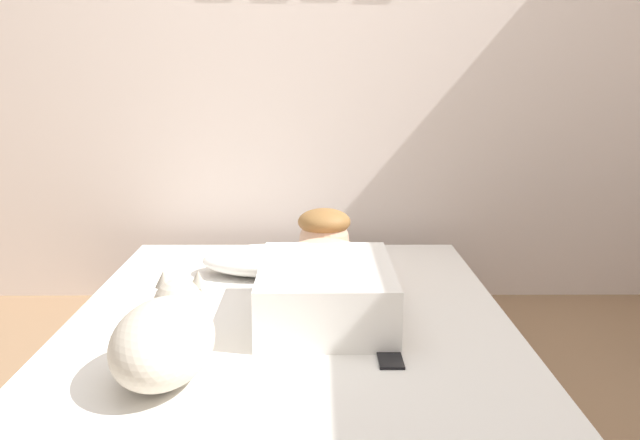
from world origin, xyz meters
TOP-DOWN VIEW (x-y plane):
  - ground_plane at (0.00, 0.00)m, footprint 11.66×11.66m
  - back_wall at (0.00, 1.48)m, footprint 3.83×0.12m
  - bed at (-0.07, 0.26)m, footprint 1.46×2.07m
  - pillow at (-0.17, 0.75)m, footprint 0.52×0.32m
  - person_lying at (0.05, 0.33)m, footprint 0.43×0.92m
  - dog at (-0.38, -0.26)m, footprint 0.26×0.57m
  - coffee_cup at (0.13, 0.57)m, footprint 0.12×0.09m
  - cell_phone at (0.22, -0.17)m, footprint 0.07×0.14m

SIDE VIEW (x-z plane):
  - ground_plane at x=0.00m, z-range 0.00..0.00m
  - bed at x=-0.07m, z-range 0.00..0.29m
  - cell_phone at x=0.22m, z-range 0.29..0.30m
  - coffee_cup at x=0.13m, z-range 0.29..0.36m
  - pillow at x=-0.17m, z-range 0.29..0.40m
  - dog at x=-0.38m, z-range 0.29..0.50m
  - person_lying at x=0.05m, z-range 0.26..0.53m
  - back_wall at x=0.00m, z-range 0.00..2.50m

